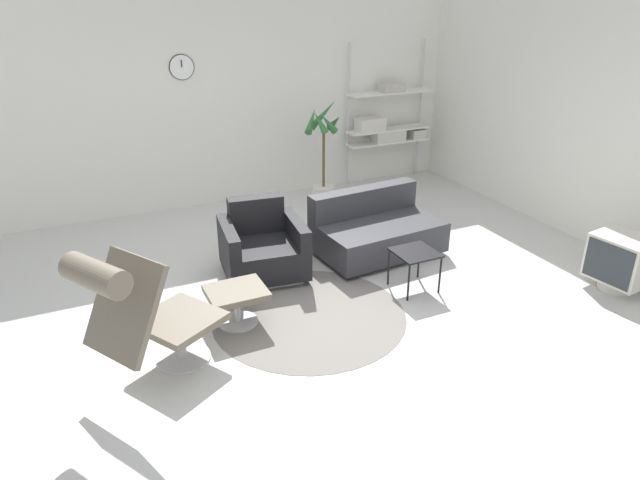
# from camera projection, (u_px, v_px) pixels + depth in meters

# --- Properties ---
(ground_plane) EXTENTS (12.00, 12.00, 0.00)m
(ground_plane) POSITION_uv_depth(u_px,v_px,m) (313.00, 293.00, 5.69)
(ground_plane) COLOR silver
(wall_back) EXTENTS (12.00, 0.09, 2.80)m
(wall_back) POSITION_uv_depth(u_px,v_px,m) (220.00, 100.00, 7.56)
(wall_back) COLOR silver
(wall_back) RESTS_ON ground_plane
(wall_right) EXTENTS (0.06, 12.00, 2.80)m
(wall_right) POSITION_uv_depth(u_px,v_px,m) (591.00, 120.00, 6.45)
(wall_right) COLOR silver
(wall_right) RESTS_ON ground_plane
(round_rug) EXTENTS (1.80, 1.80, 0.01)m
(round_rug) POSITION_uv_depth(u_px,v_px,m) (309.00, 315.00, 5.29)
(round_rug) COLOR slate
(round_rug) RESTS_ON ground_plane
(lounge_chair) EXTENTS (1.17, 1.00, 1.16)m
(lounge_chair) POSITION_uv_depth(u_px,v_px,m) (139.00, 306.00, 4.14)
(lounge_chair) COLOR #BCBCC1
(lounge_chair) RESTS_ON ground_plane
(ottoman) EXTENTS (0.52, 0.44, 0.35)m
(ottoman) POSITION_uv_depth(u_px,v_px,m) (237.00, 297.00, 5.07)
(ottoman) COLOR #BCBCC1
(ottoman) RESTS_ON ground_plane
(armchair_red) EXTENTS (0.91, 0.88, 0.77)m
(armchair_red) POSITION_uv_depth(u_px,v_px,m) (263.00, 249.00, 5.95)
(armchair_red) COLOR silver
(armchair_red) RESTS_ON ground_plane
(couch_low) EXTENTS (1.42, 0.95, 0.69)m
(couch_low) POSITION_uv_depth(u_px,v_px,m) (376.00, 232.00, 6.44)
(couch_low) COLOR black
(couch_low) RESTS_ON ground_plane
(side_table) EXTENTS (0.41, 0.41, 0.41)m
(side_table) POSITION_uv_depth(u_px,v_px,m) (415.00, 256.00, 5.61)
(side_table) COLOR black
(side_table) RESTS_ON ground_plane
(crt_television) EXTENTS (0.52, 0.59, 0.57)m
(crt_television) POSITION_uv_depth(u_px,v_px,m) (621.00, 261.00, 5.63)
(crt_television) COLOR beige
(crt_television) RESTS_ON ground_plane
(potted_plant) EXTENTS (0.56, 0.49, 1.43)m
(potted_plant) POSITION_uv_depth(u_px,v_px,m) (323.00, 162.00, 7.80)
(potted_plant) COLOR silver
(potted_plant) RESTS_ON ground_plane
(shelf_unit) EXTENTS (1.32, 0.28, 2.08)m
(shelf_unit) POSITION_uv_depth(u_px,v_px,m) (387.00, 122.00, 8.52)
(shelf_unit) COLOR #BCBCC1
(shelf_unit) RESTS_ON ground_plane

